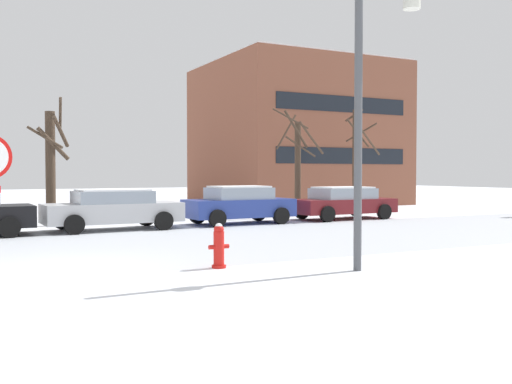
# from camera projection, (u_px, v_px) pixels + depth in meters

# --- Properties ---
(ground_plane) EXTENTS (120.00, 120.00, 0.00)m
(ground_plane) POSITION_uv_depth(u_px,v_px,m) (64.00, 271.00, 11.74)
(ground_plane) COLOR white
(road_surface) EXTENTS (80.00, 8.12, 0.00)m
(road_surface) POSITION_uv_depth(u_px,v_px,m) (43.00, 252.00, 14.45)
(road_surface) COLOR #B7BCC4
(road_surface) RESTS_ON ground
(fire_hydrant) EXTENTS (0.44, 0.30, 0.93)m
(fire_hydrant) POSITION_uv_depth(u_px,v_px,m) (219.00, 245.00, 12.06)
(fire_hydrant) COLOR red
(fire_hydrant) RESTS_ON ground
(street_lamp) EXTENTS (1.62, 0.36, 5.79)m
(street_lamp) POSITION_uv_depth(u_px,v_px,m) (369.00, 95.00, 11.75)
(street_lamp) COLOR #4C4F54
(street_lamp) RESTS_ON ground
(parked_car_silver) EXTENTS (4.62, 2.18, 1.39)m
(parked_car_silver) POSITION_uv_depth(u_px,v_px,m) (113.00, 209.00, 20.01)
(parked_car_silver) COLOR silver
(parked_car_silver) RESTS_ON ground
(parked_car_blue) EXTENTS (4.17, 2.10, 1.45)m
(parked_car_blue) POSITION_uv_depth(u_px,v_px,m) (239.00, 204.00, 22.37)
(parked_car_blue) COLOR #283D93
(parked_car_blue) RESTS_ON ground
(parked_car_maroon) EXTENTS (4.53, 2.15, 1.36)m
(parked_car_maroon) POSITION_uv_depth(u_px,v_px,m) (343.00, 202.00, 24.63)
(parked_car_maroon) COLOR maroon
(parked_car_maroon) RESTS_ON ground
(tree_far_mid) EXTENTS (2.27, 2.12, 4.83)m
(tree_far_mid) POSITION_uv_depth(u_px,v_px,m) (298.00, 162.00, 26.51)
(tree_far_mid) COLOR #423326
(tree_far_mid) RESTS_ON ground
(tree_far_right) EXTENTS (1.98, 2.41, 5.28)m
(tree_far_right) POSITION_uv_depth(u_px,v_px,m) (356.00, 156.00, 30.02)
(tree_far_right) COLOR #423326
(tree_far_right) RESTS_ON ground
(tree_far_left) EXTENTS (1.55, 1.23, 4.70)m
(tree_far_left) POSITION_uv_depth(u_px,v_px,m) (51.00, 164.00, 21.41)
(tree_far_left) COLOR #423326
(tree_far_left) RESTS_ON ground
(building_far_right) EXTENTS (10.81, 10.36, 8.78)m
(building_far_right) POSITION_uv_depth(u_px,v_px,m) (295.00, 134.00, 37.41)
(building_far_right) COLOR brown
(building_far_right) RESTS_ON ground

